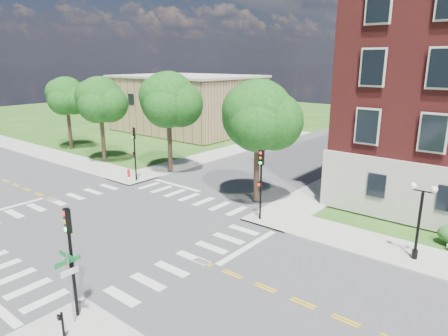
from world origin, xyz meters
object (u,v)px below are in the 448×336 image
Objects in this scene: traffic_signal_ne at (261,176)px; push_button_post at (62,325)px; traffic_signal_nw at (134,147)px; fire_hydrant at (129,173)px; twin_lamp_west at (420,217)px; street_sign_pole at (69,274)px; traffic_signal_se at (70,249)px.

push_button_post is (0.94, -14.90, -2.39)m from traffic_signal_ne.
traffic_signal_nw is 3.12m from fire_hydrant.
twin_lamp_west reaches higher than street_sign_pole.
push_button_post is at bearing -50.06° from traffic_signal_se.
traffic_signal_se reaches higher than push_button_post.
twin_lamp_west reaches higher than fire_hydrant.
traffic_signal_se is 19.78m from traffic_signal_nw.
street_sign_pole is at bearing -46.32° from traffic_signal_se.
traffic_signal_ne is 9.73m from twin_lamp_west.
street_sign_pole is 21.59m from fire_hydrant.
traffic_signal_ne is 1.55× the size of street_sign_pole.
traffic_signal_ne is at bearing 89.81° from traffic_signal_se.
twin_lamp_west is at bearing 3.75° from traffic_signal_ne.
traffic_signal_nw reaches higher than push_button_post.
traffic_signal_ne is 14.07m from street_sign_pole.
fire_hydrant is (-1.49, 0.35, -2.72)m from traffic_signal_nw.
twin_lamp_west is at bearing 60.61° from push_button_post.
traffic_signal_ne is 13.76m from traffic_signal_nw.
traffic_signal_se is at bearing -124.15° from twin_lamp_west.
traffic_signal_se is 4.00× the size of push_button_post.
traffic_signal_se and traffic_signal_nw have the same top height.
traffic_signal_nw is 23.45m from twin_lamp_west.
street_sign_pole is 1.87m from push_button_post.
twin_lamp_west is (9.69, 0.64, -0.66)m from traffic_signal_ne.
traffic_signal_ne is at bearing -176.25° from twin_lamp_west.
traffic_signal_ne reaches higher than push_button_post.
push_button_post is (0.99, -1.18, -2.39)m from traffic_signal_se.
push_button_post is (14.69, -15.44, -2.39)m from traffic_signal_nw.
twin_lamp_west is 25.01m from fire_hydrant.
traffic_signal_se is 2.84m from push_button_post.
fire_hydrant is at bearing 176.65° from traffic_signal_ne.
push_button_post is at bearing -119.39° from twin_lamp_west.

